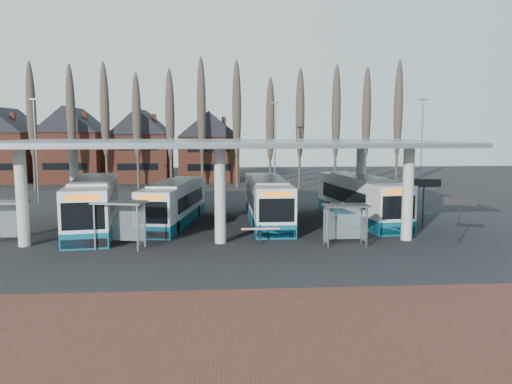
{
  "coord_description": "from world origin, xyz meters",
  "views": [
    {
      "loc": [
        0.04,
        -28.38,
        6.97
      ],
      "look_at": [
        2.57,
        7.0,
        2.66
      ],
      "focal_mm": 35.0,
      "sensor_mm": 36.0,
      "label": 1
    }
  ],
  "objects": [
    {
      "name": "shelter_1",
      "position": [
        -5.96,
        1.6,
        2.07
      ],
      "size": [
        3.31,
        2.12,
        2.85
      ],
      "rotation": [
        0.0,
        0.0,
        -0.2
      ],
      "color": "gray",
      "rests_on": "ground"
    },
    {
      "name": "lamp_post_c",
      "position": [
        20.0,
        20.0,
        5.34
      ],
      "size": [
        0.8,
        0.16,
        10.17
      ],
      "color": "slate",
      "rests_on": "ground"
    },
    {
      "name": "lamp_post_b",
      "position": [
        6.0,
        26.0,
        5.34
      ],
      "size": [
        0.8,
        0.16,
        10.17
      ],
      "color": "slate",
      "rests_on": "ground"
    },
    {
      "name": "bus_1",
      "position": [
        -3.5,
        9.44,
        1.52
      ],
      "size": [
        4.32,
        11.86,
        3.23
      ],
      "rotation": [
        0.0,
        0.0,
        -0.16
      ],
      "color": "white",
      "rests_on": "ground"
    },
    {
      "name": "townhouse_row",
      "position": [
        -15.75,
        44.0,
        5.94
      ],
      "size": [
        36.8,
        10.3,
        12.25
      ],
      "color": "brown",
      "rests_on": "ground"
    },
    {
      "name": "poplar_row",
      "position": [
        0.0,
        33.0,
        8.78
      ],
      "size": [
        45.1,
        1.1,
        14.5
      ],
      "color": "#473D33",
      "rests_on": "ground"
    },
    {
      "name": "info_sign_0",
      "position": [
        14.82,
        1.16,
        2.46
      ],
      "size": [
        1.87,
        0.83,
        2.93
      ],
      "rotation": [
        0.0,
        0.0,
        -0.38
      ],
      "color": "black",
      "rests_on": "ground"
    },
    {
      "name": "shelter_2",
      "position": [
        7.62,
        1.27,
        1.85
      ],
      "size": [
        2.77,
        1.43,
        2.55
      ],
      "rotation": [
        0.0,
        0.0,
        0.02
      ],
      "color": "gray",
      "rests_on": "ground"
    },
    {
      "name": "brick_strip",
      "position": [
        0.0,
        -12.0,
        0.01
      ],
      "size": [
        70.0,
        10.0,
        0.03
      ],
      "primitive_type": "cube",
      "color": "#592C23",
      "rests_on": "ground"
    },
    {
      "name": "bus_3",
      "position": [
        11.06,
        10.02,
        1.65
      ],
      "size": [
        4.29,
        12.85,
        3.5
      ],
      "rotation": [
        0.0,
        0.0,
        0.13
      ],
      "color": "white",
      "rests_on": "ground"
    },
    {
      "name": "bus_0",
      "position": [
        -9.04,
        7.72,
        1.73
      ],
      "size": [
        4.76,
        13.46,
        3.66
      ],
      "rotation": [
        0.0,
        0.0,
        0.15
      ],
      "color": "white",
      "rests_on": "ground"
    },
    {
      "name": "station_canopy",
      "position": [
        0.0,
        8.0,
        5.68
      ],
      "size": [
        32.0,
        16.0,
        6.34
      ],
      "color": "beige",
      "rests_on": "ground"
    },
    {
      "name": "barrier",
      "position": [
        2.47,
        1.79,
        0.93
      ],
      "size": [
        2.39,
        0.65,
        1.2
      ],
      "rotation": [
        0.0,
        0.0,
        0.01
      ],
      "color": "black",
      "rests_on": "ground"
    },
    {
      "name": "info_sign_1",
      "position": [
        14.89,
        6.89,
        2.96
      ],
      "size": [
        2.34,
        0.63,
        3.53
      ],
      "rotation": [
        0.0,
        0.0,
        -0.21
      ],
      "color": "black",
      "rests_on": "ground"
    },
    {
      "name": "bus_2",
      "position": [
        3.61,
        9.52,
        1.63
      ],
      "size": [
        2.73,
        12.48,
        3.46
      ],
      "rotation": [
        0.0,
        0.0,
        0.01
      ],
      "color": "white",
      "rests_on": "ground"
    },
    {
      "name": "shelter_0",
      "position": [
        -13.44,
        3.2,
        1.96
      ],
      "size": [
        2.98,
        1.61,
        2.7
      ],
      "rotation": [
        0.0,
        0.0,
        -0.05
      ],
      "color": "gray",
      "rests_on": "ground"
    },
    {
      "name": "ground",
      "position": [
        0.0,
        0.0,
        0.0
      ],
      "size": [
        140.0,
        140.0,
        0.0
      ],
      "primitive_type": "plane",
      "color": "black",
      "rests_on": "ground"
    },
    {
      "name": "lamp_post_a",
      "position": [
        -18.0,
        22.0,
        5.34
      ],
      "size": [
        0.8,
        0.16,
        10.17
      ],
      "color": "slate",
      "rests_on": "ground"
    }
  ]
}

